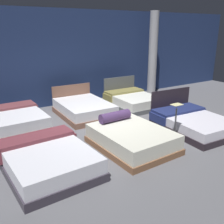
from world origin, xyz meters
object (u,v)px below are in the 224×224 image
at_px(bed_1, 131,138).
at_px(bed_4, 84,109).
at_px(bed_0, 48,160).
at_px(price_sign, 175,128).
at_px(support_pillar, 153,54).
at_px(bed_3, 15,120).
at_px(bed_2, 192,122).
at_px(bed_5, 132,100).

relative_size(bed_1, bed_4, 0.97).
xyz_separation_m(bed_0, price_sign, (3.21, -0.37, 0.15)).
height_order(price_sign, support_pillar, support_pillar).
distance_m(bed_3, price_sign, 4.54).
height_order(bed_0, bed_2, bed_2).
height_order(bed_3, support_pillar, support_pillar).
xyz_separation_m(bed_2, price_sign, (-1.07, -0.35, 0.17)).
height_order(bed_1, bed_3, bed_1).
relative_size(bed_3, bed_4, 0.95).
height_order(bed_3, bed_5, bed_5).
distance_m(bed_4, price_sign, 3.35).
xyz_separation_m(bed_3, bed_4, (2.22, 0.01, -0.01)).
bearing_deg(price_sign, support_pillar, 56.20).
bearing_deg(bed_1, price_sign, -20.06).
relative_size(bed_2, bed_4, 1.05).
height_order(bed_2, bed_3, bed_2).
bearing_deg(bed_2, bed_3, 149.77).
bearing_deg(bed_2, price_sign, -158.89).
bearing_deg(bed_0, bed_4, 49.32).
xyz_separation_m(bed_5, support_pillar, (1.84, 1.07, 1.51)).
relative_size(bed_0, bed_1, 1.00).
bearing_deg(support_pillar, bed_3, -169.91).
bearing_deg(support_pillar, price_sign, -123.80).
bearing_deg(bed_2, support_pillar, 68.55).
height_order(bed_0, support_pillar, support_pillar).
relative_size(bed_3, price_sign, 1.98).
bearing_deg(bed_5, bed_0, -145.96).
distance_m(bed_1, bed_3, 3.54).
xyz_separation_m(bed_1, price_sign, (1.11, -0.36, 0.14)).
distance_m(bed_0, bed_2, 4.28).
bearing_deg(bed_0, bed_1, -3.18).
xyz_separation_m(bed_0, bed_5, (4.23, 2.82, -0.01)).
height_order(bed_2, bed_4, bed_2).
relative_size(bed_3, bed_5, 1.04).
height_order(bed_4, bed_5, bed_5).
relative_size(bed_2, support_pillar, 0.64).
bearing_deg(bed_5, bed_2, -88.58).
relative_size(bed_2, bed_3, 1.10).
distance_m(price_sign, support_pillar, 5.31).
bearing_deg(price_sign, bed_3, 135.56).
distance_m(bed_1, bed_2, 2.18).
xyz_separation_m(bed_2, bed_3, (-4.31, 2.83, 0.02)).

